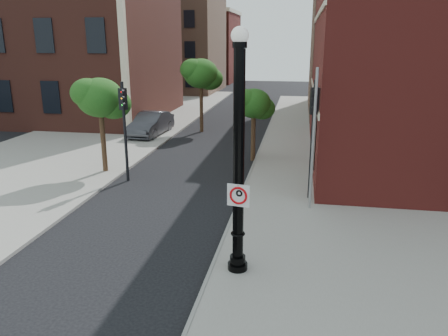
% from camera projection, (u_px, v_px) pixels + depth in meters
% --- Properties ---
extents(ground, '(120.00, 120.00, 0.00)m').
position_uv_depth(ground, '(136.00, 273.00, 12.13)').
color(ground, black).
rests_on(ground, ground).
extents(sidewalk_right, '(8.00, 60.00, 0.12)m').
position_uv_depth(sidewalk_right, '(334.00, 176.00, 20.56)').
color(sidewalk_right, gray).
rests_on(sidewalk_right, ground).
extents(sidewalk_left, '(10.00, 50.00, 0.12)m').
position_uv_depth(sidewalk_left, '(107.00, 131.00, 30.62)').
color(sidewalk_left, gray).
rests_on(sidewalk_left, ground).
extents(curb_edge, '(0.10, 60.00, 0.14)m').
position_uv_depth(curb_edge, '(251.00, 172.00, 21.22)').
color(curb_edge, gray).
rests_on(curb_edge, ground).
extents(victorian_building, '(18.60, 14.60, 17.95)m').
position_uv_depth(victorian_building, '(49.00, 7.00, 34.97)').
color(victorian_building, brown).
rests_on(victorian_building, ground).
extents(bg_building_tan_a, '(12.00, 12.00, 12.00)m').
position_uv_depth(bg_building_tan_a, '(170.00, 42.00, 54.00)').
color(bg_building_tan_a, '#865F49').
rests_on(bg_building_tan_a, ground).
extents(bg_building_red, '(12.00, 12.00, 10.00)m').
position_uv_depth(bg_building_red, '(197.00, 48.00, 67.51)').
color(bg_building_red, maroon).
rests_on(bg_building_red, ground).
extents(lamppost, '(0.55, 0.55, 6.55)m').
position_uv_depth(lamppost, '(239.00, 169.00, 11.31)').
color(lamppost, black).
rests_on(lamppost, ground).
extents(no_parking_sign, '(0.60, 0.13, 0.61)m').
position_uv_depth(no_parking_sign, '(238.00, 195.00, 11.34)').
color(no_parking_sign, white).
rests_on(no_parking_sign, ground).
extents(parked_car, '(1.93, 4.89, 1.58)m').
position_uv_depth(parked_car, '(151.00, 124.00, 29.34)').
color(parked_car, '#333238').
rests_on(parked_car, ground).
extents(traffic_signal_left, '(0.36, 0.40, 4.51)m').
position_uv_depth(traffic_signal_left, '(124.00, 115.00, 19.24)').
color(traffic_signal_left, black).
rests_on(traffic_signal_left, ground).
extents(traffic_signal_right, '(0.35, 0.41, 4.81)m').
position_uv_depth(traffic_signal_right, '(313.00, 121.00, 16.72)').
color(traffic_signal_right, black).
rests_on(traffic_signal_right, ground).
extents(utility_pole, '(0.11, 0.11, 5.33)m').
position_uv_depth(utility_pole, '(313.00, 142.00, 15.87)').
color(utility_pole, '#999999').
rests_on(utility_pole, ground).
extents(street_tree_a, '(2.54, 2.30, 4.58)m').
position_uv_depth(street_tree_a, '(101.00, 99.00, 20.27)').
color(street_tree_a, '#332314').
rests_on(street_tree_a, ground).
extents(street_tree_b, '(2.79, 2.53, 5.04)m').
position_uv_depth(street_tree_b, '(201.00, 74.00, 29.77)').
color(street_tree_b, '#332314').
rests_on(street_tree_b, ground).
extents(street_tree_c, '(2.13, 1.92, 3.83)m').
position_uv_depth(street_tree_c, '(254.00, 104.00, 22.66)').
color(street_tree_c, '#332314').
rests_on(street_tree_c, ground).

